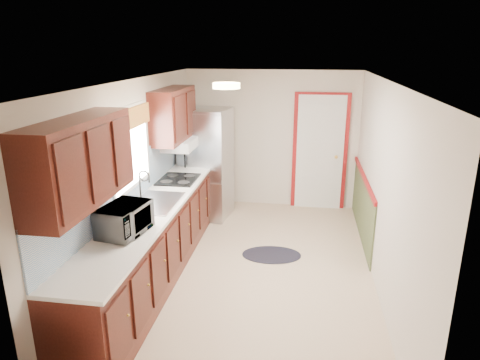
% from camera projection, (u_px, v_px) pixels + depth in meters
% --- Properties ---
extents(room_shell, '(3.20, 5.20, 2.52)m').
position_uv_depth(room_shell, '(255.00, 182.00, 5.17)').
color(room_shell, '#C7AC8C').
rests_on(room_shell, ground).
extents(kitchen_run, '(0.63, 4.00, 2.20)m').
position_uv_depth(kitchen_run, '(151.00, 215.00, 5.19)').
color(kitchen_run, '#3A120D').
rests_on(kitchen_run, ground).
extents(back_wall_trim, '(1.12, 2.30, 2.08)m').
position_uv_depth(back_wall_trim, '(328.00, 163.00, 7.20)').
color(back_wall_trim, maroon).
rests_on(back_wall_trim, ground).
extents(ceiling_fixture, '(0.30, 0.30, 0.06)m').
position_uv_depth(ceiling_fixture, '(226.00, 86.00, 4.67)').
color(ceiling_fixture, '#FFD88C').
rests_on(ceiling_fixture, room_shell).
extents(microwave, '(0.39, 0.60, 0.37)m').
position_uv_depth(microwave, '(124.00, 216.00, 4.32)').
color(microwave, white).
rests_on(microwave, kitchen_run).
extents(refrigerator, '(0.84, 0.80, 1.82)m').
position_uv_depth(refrigerator, '(206.00, 164.00, 7.10)').
color(refrigerator, '#B7B7BC').
rests_on(refrigerator, ground).
extents(rug, '(0.86, 0.60, 0.01)m').
position_uv_depth(rug, '(272.00, 255.00, 5.93)').
color(rug, black).
rests_on(rug, ground).
extents(cooktop, '(0.52, 0.62, 0.02)m').
position_uv_depth(cooktop, '(178.00, 179.00, 6.12)').
color(cooktop, black).
rests_on(cooktop, kitchen_run).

